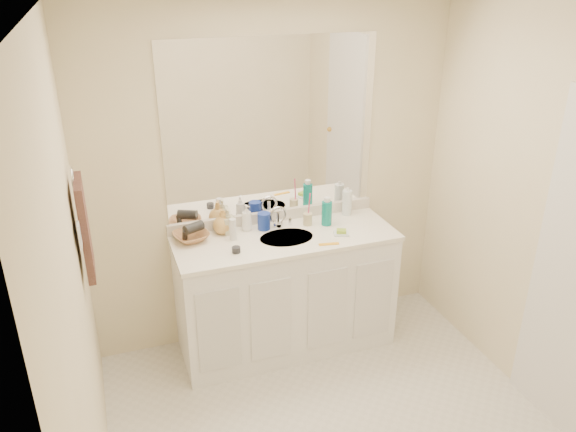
# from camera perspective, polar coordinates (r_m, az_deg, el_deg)

# --- Properties ---
(ceiling) EXTENTS (2.60, 2.60, 0.02)m
(ceiling) POSITION_cam_1_polar(r_m,az_deg,el_deg) (2.48, 8.05, 20.22)
(ceiling) COLOR white
(ceiling) RESTS_ON wall_back
(wall_back) EXTENTS (2.60, 0.02, 2.40)m
(wall_back) POSITION_cam_1_polar(r_m,az_deg,el_deg) (3.92, -1.59, 3.82)
(wall_back) COLOR beige
(wall_back) RESTS_ON floor
(wall_left) EXTENTS (0.02, 2.60, 2.40)m
(wall_left) POSITION_cam_1_polar(r_m,az_deg,el_deg) (2.59, -20.54, -9.20)
(wall_left) COLOR beige
(wall_left) RESTS_ON floor
(wall_right) EXTENTS (0.02, 2.60, 2.40)m
(wall_right) POSITION_cam_1_polar(r_m,az_deg,el_deg) (3.55, 25.91, -0.97)
(wall_right) COLOR beige
(wall_right) RESTS_ON floor
(vanity_cabinet) EXTENTS (1.50, 0.55, 0.85)m
(vanity_cabinet) POSITION_cam_1_polar(r_m,az_deg,el_deg) (4.03, -0.24, -7.86)
(vanity_cabinet) COLOR white
(vanity_cabinet) RESTS_ON floor
(countertop) EXTENTS (1.52, 0.57, 0.03)m
(countertop) POSITION_cam_1_polar(r_m,az_deg,el_deg) (3.82, -0.25, -2.25)
(countertop) COLOR white
(countertop) RESTS_ON vanity_cabinet
(backsplash) EXTENTS (1.52, 0.03, 0.08)m
(backsplash) POSITION_cam_1_polar(r_m,az_deg,el_deg) (4.02, -1.48, 0.01)
(backsplash) COLOR silver
(backsplash) RESTS_ON countertop
(sink_basin) EXTENTS (0.37, 0.37, 0.02)m
(sink_basin) POSITION_cam_1_polar(r_m,az_deg,el_deg) (3.80, -0.15, -2.33)
(sink_basin) COLOR beige
(sink_basin) RESTS_ON countertop
(faucet) EXTENTS (0.02, 0.02, 0.11)m
(faucet) POSITION_cam_1_polar(r_m,az_deg,el_deg) (3.92, -1.03, -0.36)
(faucet) COLOR silver
(faucet) RESTS_ON countertop
(mirror) EXTENTS (1.48, 0.01, 1.20)m
(mirror) POSITION_cam_1_polar(r_m,az_deg,el_deg) (3.81, -1.63, 8.88)
(mirror) COLOR white
(mirror) RESTS_ON wall_back
(blue_mug) EXTENTS (0.11, 0.11, 0.12)m
(blue_mug) POSITION_cam_1_polar(r_m,az_deg,el_deg) (3.89, -2.47, -0.52)
(blue_mug) COLOR #1732A2
(blue_mug) RESTS_ON countertop
(tan_cup) EXTENTS (0.08, 0.08, 0.09)m
(tan_cup) POSITION_cam_1_polar(r_m,az_deg,el_deg) (3.96, 2.00, -0.31)
(tan_cup) COLOR #C5B98B
(tan_cup) RESTS_ON countertop
(toothbrush) EXTENTS (0.01, 0.04, 0.19)m
(toothbrush) POSITION_cam_1_polar(r_m,az_deg,el_deg) (3.92, 2.16, 1.13)
(toothbrush) COLOR #DC3A6D
(toothbrush) RESTS_ON tan_cup
(mouthwash_bottle) EXTENTS (0.08, 0.08, 0.17)m
(mouthwash_bottle) POSITION_cam_1_polar(r_m,az_deg,el_deg) (3.95, 3.96, 0.28)
(mouthwash_bottle) COLOR #0A8075
(mouthwash_bottle) RESTS_ON countertop
(clear_pump_bottle) EXTENTS (0.09, 0.09, 0.19)m
(clear_pump_bottle) POSITION_cam_1_polar(r_m,az_deg,el_deg) (4.13, 6.00, 1.36)
(clear_pump_bottle) COLOR white
(clear_pump_bottle) RESTS_ON countertop
(soap_dish) EXTENTS (0.12, 0.11, 0.01)m
(soap_dish) POSITION_cam_1_polar(r_m,az_deg,el_deg) (3.85, 5.43, -1.79)
(soap_dish) COLOR silver
(soap_dish) RESTS_ON countertop
(green_soap) EXTENTS (0.08, 0.07, 0.02)m
(green_soap) POSITION_cam_1_polar(r_m,az_deg,el_deg) (3.84, 5.44, -1.54)
(green_soap) COLOR #8EB82C
(green_soap) RESTS_ON soap_dish
(orange_comb) EXTENTS (0.14, 0.05, 0.01)m
(orange_comb) POSITION_cam_1_polar(r_m,az_deg,el_deg) (3.71, 4.18, -2.85)
(orange_comb) COLOR #FEAD1A
(orange_comb) RESTS_ON countertop
(dark_jar) EXTENTS (0.07, 0.07, 0.04)m
(dark_jar) POSITION_cam_1_polar(r_m,az_deg,el_deg) (3.60, -5.29, -3.43)
(dark_jar) COLOR #232327
(dark_jar) RESTS_ON countertop
(extra_white_bottle) EXTENTS (0.06, 0.06, 0.15)m
(extra_white_bottle) POSITION_cam_1_polar(r_m,az_deg,el_deg) (3.75, -5.63, -1.35)
(extra_white_bottle) COLOR silver
(extra_white_bottle) RESTS_ON countertop
(soap_bottle_white) EXTENTS (0.09, 0.09, 0.19)m
(soap_bottle_white) POSITION_cam_1_polar(r_m,az_deg,el_deg) (3.87, -4.22, -0.17)
(soap_bottle_white) COLOR white
(soap_bottle_white) RESTS_ON countertop
(soap_bottle_cream) EXTENTS (0.09, 0.09, 0.18)m
(soap_bottle_cream) POSITION_cam_1_polar(r_m,az_deg,el_deg) (3.84, -6.05, -0.54)
(soap_bottle_cream) COLOR beige
(soap_bottle_cream) RESTS_ON countertop
(soap_bottle_yellow) EXTENTS (0.17, 0.17, 0.17)m
(soap_bottle_yellow) POSITION_cam_1_polar(r_m,az_deg,el_deg) (3.85, -6.66, -0.55)
(soap_bottle_yellow) COLOR #D8A554
(soap_bottle_yellow) RESTS_ON countertop
(wicker_basket) EXTENTS (0.28, 0.28, 0.06)m
(wicker_basket) POSITION_cam_1_polar(r_m,az_deg,el_deg) (3.80, -9.80, -2.06)
(wicker_basket) COLOR #9E693F
(wicker_basket) RESTS_ON countertop
(hair_dryer) EXTENTS (0.15, 0.12, 0.07)m
(hair_dryer) POSITION_cam_1_polar(r_m,az_deg,el_deg) (3.77, -9.57, -1.17)
(hair_dryer) COLOR black
(hair_dryer) RESTS_ON wicker_basket
(towel_ring) EXTENTS (0.01, 0.11, 0.11)m
(towel_ring) POSITION_cam_1_polar(r_m,az_deg,el_deg) (3.15, -21.07, 3.76)
(towel_ring) COLOR silver
(towel_ring) RESTS_ON wall_left
(hand_towel) EXTENTS (0.04, 0.32, 0.55)m
(hand_towel) POSITION_cam_1_polar(r_m,az_deg,el_deg) (3.26, -19.95, -1.14)
(hand_towel) COLOR #321F1A
(hand_towel) RESTS_ON towel_ring
(switch_plate) EXTENTS (0.01, 0.08, 0.13)m
(switch_plate) POSITION_cam_1_polar(r_m,az_deg,el_deg) (3.05, -20.41, -1.86)
(switch_plate) COLOR white
(switch_plate) RESTS_ON wall_left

